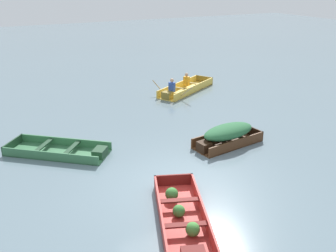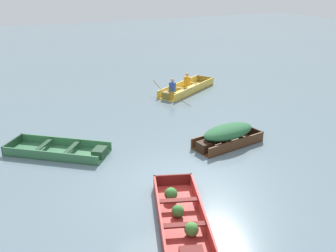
{
  "view_description": "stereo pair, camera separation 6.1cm",
  "coord_description": "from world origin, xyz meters",
  "px_view_note": "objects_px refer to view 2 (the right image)",
  "views": [
    {
      "loc": [
        -4.14,
        -7.9,
        5.31
      ],
      "look_at": [
        1.55,
        3.16,
        0.35
      ],
      "focal_mm": 40.0,
      "sensor_mm": 36.0,
      "label": 1
    },
    {
      "loc": [
        -4.09,
        -7.93,
        5.31
      ],
      "look_at": [
        1.55,
        3.16,
        0.35
      ],
      "focal_mm": 40.0,
      "sensor_mm": 36.0,
      "label": 2
    }
  ],
  "objects_px": {
    "dinghy_red_foreground": "(181,219)",
    "rowboat_yellow_with_crew": "(184,88)",
    "skiff_dark_varnish_near_moored": "(228,134)",
    "skiff_green_mid_moored": "(62,151)"
  },
  "relations": [
    {
      "from": "skiff_dark_varnish_near_moored",
      "to": "skiff_green_mid_moored",
      "type": "relative_size",
      "value": 0.78
    },
    {
      "from": "skiff_green_mid_moored",
      "to": "rowboat_yellow_with_crew",
      "type": "relative_size",
      "value": 0.86
    },
    {
      "from": "rowboat_yellow_with_crew",
      "to": "dinghy_red_foreground",
      "type": "bearing_deg",
      "value": -119.67
    },
    {
      "from": "dinghy_red_foreground",
      "to": "skiff_green_mid_moored",
      "type": "height_order",
      "value": "dinghy_red_foreground"
    },
    {
      "from": "skiff_dark_varnish_near_moored",
      "to": "rowboat_yellow_with_crew",
      "type": "relative_size",
      "value": 0.67
    },
    {
      "from": "skiff_green_mid_moored",
      "to": "rowboat_yellow_with_crew",
      "type": "height_order",
      "value": "rowboat_yellow_with_crew"
    },
    {
      "from": "skiff_dark_varnish_near_moored",
      "to": "rowboat_yellow_with_crew",
      "type": "distance_m",
      "value": 6.42
    },
    {
      "from": "dinghy_red_foreground",
      "to": "rowboat_yellow_with_crew",
      "type": "xyz_separation_m",
      "value": [
        5.29,
        9.29,
        0.05
      ]
    },
    {
      "from": "rowboat_yellow_with_crew",
      "to": "skiff_dark_varnish_near_moored",
      "type": "bearing_deg",
      "value": -106.28
    },
    {
      "from": "dinghy_red_foreground",
      "to": "rowboat_yellow_with_crew",
      "type": "height_order",
      "value": "rowboat_yellow_with_crew"
    }
  ]
}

